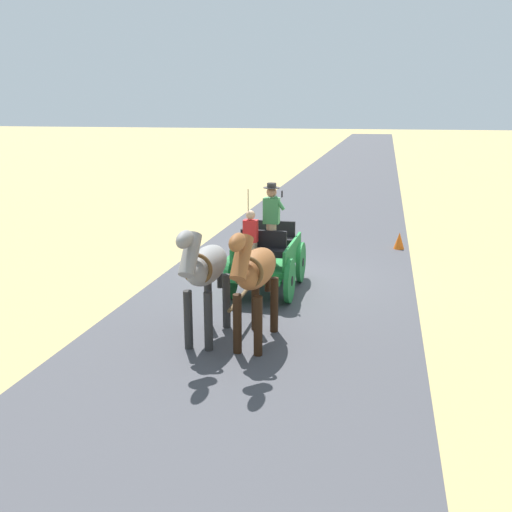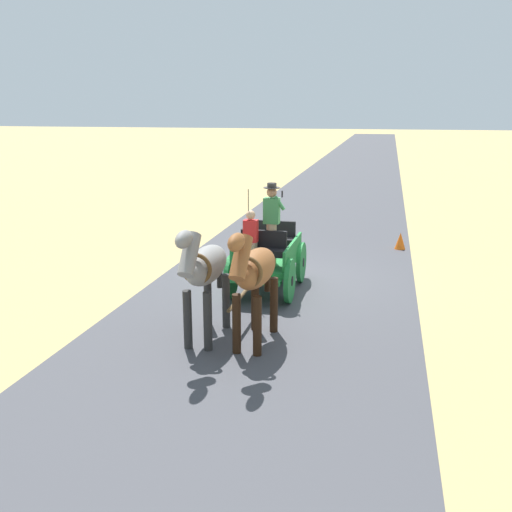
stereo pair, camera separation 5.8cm
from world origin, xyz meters
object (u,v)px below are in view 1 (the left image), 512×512
traffic_cone (399,241)px  horse_near_side (255,272)px  horse_off_side (205,269)px  horse_drawn_carriage (267,256)px

traffic_cone → horse_near_side: bearing=71.3°
traffic_cone → horse_off_side: bearing=65.6°
horse_near_side → traffic_cone: 8.24m
horse_drawn_carriage → traffic_cone: size_ratio=9.01×
horse_off_side → traffic_cone: (-3.51, -7.73, -1.07)m
horse_drawn_carriage → traffic_cone: 5.63m
horse_drawn_carriage → horse_near_side: size_ratio=2.04×
traffic_cone → horse_drawn_carriage: bearing=57.3°
horse_near_side → traffic_cone: size_ratio=4.42×
horse_drawn_carriage → horse_near_side: horse_drawn_carriage is taller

